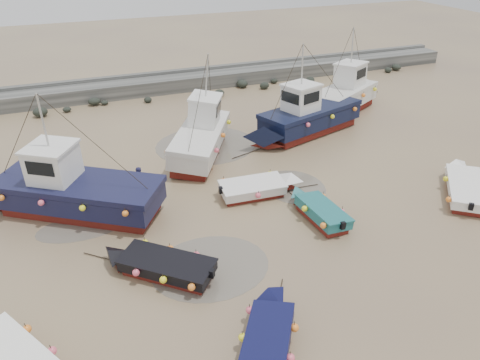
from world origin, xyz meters
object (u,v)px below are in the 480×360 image
at_px(cabin_boat_2, 305,117).
at_px(cabin_boat_0, 68,189).
at_px(dinghy_4, 160,263).
at_px(dinghy_5, 259,186).
at_px(dinghy_1, 270,334).
at_px(dinghy_3, 465,185).
at_px(cabin_boat_1, 201,133).
at_px(dinghy_0, 13,353).
at_px(person, 141,196).
at_px(dinghy_2, 318,208).
at_px(cabin_boat_3, 348,93).

bearing_deg(cabin_boat_2, cabin_boat_0, 88.44).
distance_m(dinghy_4, cabin_boat_0, 7.22).
bearing_deg(dinghy_5, cabin_boat_2, 139.59).
relative_size(dinghy_1, dinghy_5, 0.88).
xyz_separation_m(dinghy_5, cabin_boat_2, (6.23, 6.49, 0.77)).
height_order(dinghy_3, cabin_boat_1, cabin_boat_1).
relative_size(cabin_boat_0, cabin_boat_1, 1.07).
height_order(dinghy_0, dinghy_5, same).
bearing_deg(dinghy_3, dinghy_1, -119.03).
distance_m(dinghy_3, dinghy_4, 16.80).
distance_m(dinghy_3, cabin_boat_0, 20.78).
relative_size(dinghy_1, person, 2.90).
bearing_deg(dinghy_2, person, 141.94).
bearing_deg(dinghy_2, dinghy_1, -134.14).
height_order(dinghy_3, dinghy_5, same).
distance_m(cabin_boat_1, cabin_boat_2, 7.47).
bearing_deg(cabin_boat_1, cabin_boat_3, 43.95).
xyz_separation_m(dinghy_0, person, (5.94, 9.46, -0.54)).
bearing_deg(dinghy_2, dinghy_4, -174.38).
height_order(dinghy_3, cabin_boat_3, cabin_boat_3).
bearing_deg(dinghy_2, cabin_boat_2, 61.95).
relative_size(dinghy_5, cabin_boat_3, 0.65).
bearing_deg(cabin_boat_1, dinghy_4, -86.16).
xyz_separation_m(dinghy_5, cabin_boat_1, (-1.24, 6.34, 0.78)).
height_order(dinghy_2, dinghy_4, same).
height_order(dinghy_2, dinghy_5, same).
height_order(dinghy_3, person, dinghy_3).
height_order(dinghy_5, cabin_boat_1, cabin_boat_1).
xyz_separation_m(dinghy_1, cabin_boat_1, (2.49, 15.94, 0.78)).
distance_m(dinghy_2, dinghy_5, 3.63).
bearing_deg(cabin_boat_1, dinghy_2, -42.68).
height_order(cabin_boat_2, person, cabin_boat_2).
height_order(dinghy_1, dinghy_3, same).
bearing_deg(dinghy_2, cabin_boat_0, 152.02).
relative_size(dinghy_4, cabin_boat_3, 0.58).
bearing_deg(dinghy_4, cabin_boat_2, -7.33).
height_order(dinghy_5, cabin_boat_2, cabin_boat_2).
relative_size(dinghy_3, cabin_boat_3, 0.65).
distance_m(dinghy_0, cabin_boat_3, 29.16).
relative_size(dinghy_0, dinghy_4, 1.10).
bearing_deg(cabin_boat_3, cabin_boat_1, -104.06).
distance_m(dinghy_2, cabin_boat_0, 12.46).
height_order(cabin_boat_2, cabin_boat_3, same).
xyz_separation_m(dinghy_1, dinghy_2, (5.56, 6.47, 0.01)).
bearing_deg(cabin_boat_1, dinghy_1, -69.52).
distance_m(cabin_boat_2, person, 12.97).
relative_size(dinghy_1, cabin_boat_2, 0.47).
height_order(dinghy_2, cabin_boat_0, cabin_boat_0).
relative_size(dinghy_4, dinghy_5, 0.90).
distance_m(dinghy_5, cabin_boat_2, 9.03).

